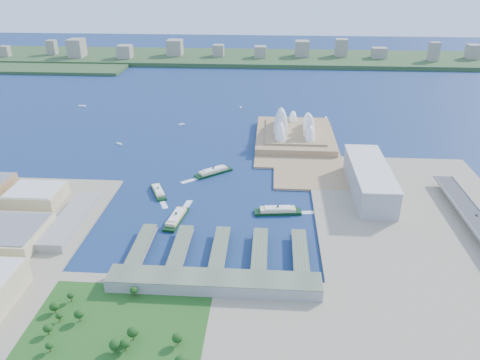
# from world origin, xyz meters

# --- Properties ---
(ground) EXTENTS (3000.00, 3000.00, 0.00)m
(ground) POSITION_xyz_m (0.00, 0.00, 0.00)
(ground) COLOR #0F2047
(ground) RESTS_ON ground
(south_land) EXTENTS (720.00, 180.00, 3.00)m
(south_land) POSITION_xyz_m (0.00, -210.00, 1.50)
(south_land) COLOR gray
(south_land) RESTS_ON ground
(east_land) EXTENTS (240.00, 500.00, 3.00)m
(east_land) POSITION_xyz_m (240.00, -50.00, 1.50)
(east_land) COLOR gray
(east_land) RESTS_ON ground
(peninsula) EXTENTS (135.00, 220.00, 3.00)m
(peninsula) POSITION_xyz_m (107.50, 260.00, 1.50)
(peninsula) COLOR #977853
(peninsula) RESTS_ON ground
(far_shore) EXTENTS (2200.00, 260.00, 12.00)m
(far_shore) POSITION_xyz_m (0.00, 980.00, 6.00)
(far_shore) COLOR #2D4926
(far_shore) RESTS_ON ground
(opera_house) EXTENTS (134.00, 180.00, 58.00)m
(opera_house) POSITION_xyz_m (105.00, 280.00, 32.00)
(opera_house) COLOR white
(opera_house) RESTS_ON peninsula
(toaster_building) EXTENTS (45.00, 155.00, 35.00)m
(toaster_building) POSITION_xyz_m (195.00, 80.00, 20.50)
(toaster_building) COLOR gray
(toaster_building) RESTS_ON east_land
(ferry_wharves) EXTENTS (184.00, 90.00, 9.30)m
(ferry_wharves) POSITION_xyz_m (14.00, -75.00, 4.65)
(ferry_wharves) COLOR #505E47
(ferry_wharves) RESTS_ON ground
(terminal_building) EXTENTS (200.00, 28.00, 12.00)m
(terminal_building) POSITION_xyz_m (15.00, -135.00, 9.00)
(terminal_building) COLOR gray
(terminal_building) RESTS_ON south_land
(park) EXTENTS (150.00, 110.00, 16.00)m
(park) POSITION_xyz_m (-60.00, -190.00, 11.00)
(park) COLOR #194714
(park) RESTS_ON south_land
(far_skyline) EXTENTS (1900.00, 140.00, 55.00)m
(far_skyline) POSITION_xyz_m (0.00, 960.00, 39.50)
(far_skyline) COLOR gray
(far_skyline) RESTS_ON far_shore
(ferry_a) EXTENTS (31.55, 49.44, 9.21)m
(ferry_a) POSITION_xyz_m (-83.25, 60.69, 4.60)
(ferry_a) COLOR black
(ferry_a) RESTS_ON ground
(ferry_b) EXTENTS (53.39, 47.60, 10.81)m
(ferry_b) POSITION_xyz_m (-17.32, 127.84, 5.41)
(ferry_b) COLOR black
(ferry_b) RESTS_ON ground
(ferry_c) EXTENTS (22.66, 58.08, 10.70)m
(ferry_c) POSITION_xyz_m (-45.48, -8.27, 5.35)
(ferry_c) COLOR black
(ferry_c) RESTS_ON ground
(ferry_d) EXTENTS (58.54, 21.13, 10.82)m
(ferry_d) POSITION_xyz_m (75.23, 17.73, 5.41)
(ferry_d) COLOR black
(ferry_d) RESTS_ON ground
(boat_a) EXTENTS (11.45, 9.34, 2.30)m
(boat_a) POSITION_xyz_m (-190.33, 236.19, 1.15)
(boat_a) COLOR white
(boat_a) RESTS_ON ground
(boat_b) EXTENTS (11.23, 9.67, 2.99)m
(boat_b) POSITION_xyz_m (-103.55, 343.17, 1.50)
(boat_b) COLOR white
(boat_b) RESTS_ON ground
(boat_c) EXTENTS (6.12, 12.16, 2.63)m
(boat_c) POSITION_xyz_m (170.84, 404.09, 1.31)
(boat_c) COLOR white
(boat_c) RESTS_ON ground
(boat_d) EXTENTS (16.64, 5.43, 2.76)m
(boat_d) POSITION_xyz_m (-336.33, 450.09, 1.38)
(boat_d) COLOR white
(boat_d) RESTS_ON ground
(boat_e) EXTENTS (4.63, 10.04, 2.37)m
(boat_e) POSITION_xyz_m (-0.64, 464.20, 1.19)
(boat_e) COLOR white
(boat_e) RESTS_ON ground
(car_c) EXTENTS (1.96, 4.82, 1.40)m
(car_c) POSITION_xyz_m (304.00, 1.19, 15.55)
(car_c) COLOR slate
(car_c) RESTS_ON expressway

